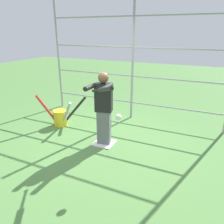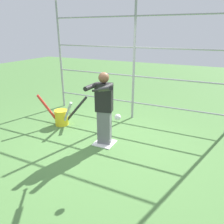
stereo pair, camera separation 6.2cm
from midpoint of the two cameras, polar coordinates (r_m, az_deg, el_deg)
ground_plane at (r=4.59m, az=-1.55°, el=-8.16°), size 24.00×24.00×0.00m
home_plate at (r=4.58m, az=-1.55°, el=-8.05°), size 0.40×0.40×0.02m
fence_backstop at (r=5.54m, az=6.10°, el=12.87°), size 4.57×0.06×2.94m
batter at (r=4.25m, az=-1.74°, el=1.26°), size 0.37×0.55×1.48m
baseball_bat_swinging at (r=3.35m, az=-1.79°, el=5.92°), size 0.63×0.54×0.27m
softball_in_flight at (r=3.27m, az=2.03°, el=-1.39°), size 0.10×0.10×0.10m
bat_bucket at (r=5.48m, az=-12.64°, el=-1.09°), size 0.98×0.73×0.83m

